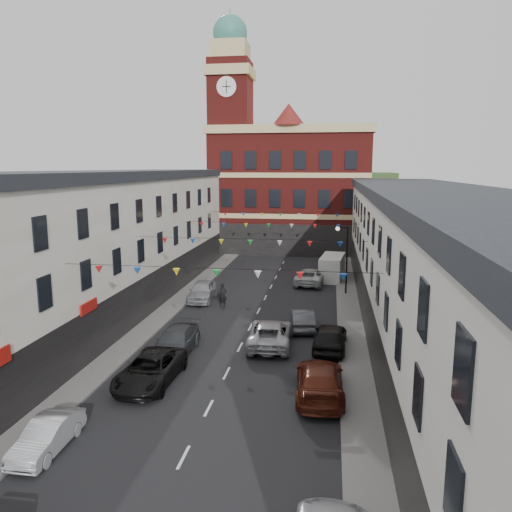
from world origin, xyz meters
The scene contains 20 objects.
ground centered at (0.00, 0.00, 0.00)m, with size 160.00×160.00×0.00m, color black.
pavement_left centered at (-6.90, 2.00, 0.07)m, with size 1.80×64.00×0.15m, color #605E5B.
pavement_right centered at (6.90, 2.00, 0.07)m, with size 1.80×64.00×0.15m, color #605E5B.
terrace_left centered at (-11.78, 1.00, 5.35)m, with size 8.40×56.00×10.70m.
terrace_right centered at (11.78, 1.00, 4.85)m, with size 8.40×56.00×9.70m.
civic_building centered at (0.00, 37.95, 8.14)m, with size 20.60×13.30×18.50m.
clock_tower centered at (-7.50, 35.00, 14.93)m, with size 5.60×5.60×30.00m.
distant_hill centered at (-4.00, 62.00, 5.00)m, with size 40.00×14.00×10.00m, color #2D4C23.
street_lamp centered at (6.55, 14.00, 3.90)m, with size 1.10×0.36×6.00m.
car_left_b centered at (-5.40, -12.33, 0.63)m, with size 1.34×3.85×1.27m, color #BABDC3.
car_left_c centered at (-3.60, -5.83, 0.76)m, with size 2.52×5.46×1.52m, color black.
car_left_d centered at (-3.60, -1.60, 0.75)m, with size 2.09×5.14×1.49m, color #393C3F.
car_left_e centered at (-5.10, 10.36, 0.82)m, with size 1.94×4.81×1.64m, color #96979E.
car_right_c centered at (5.03, -5.93, 0.82)m, with size 2.29×5.63×1.63m, color #561E11.
car_right_d centered at (5.50, 0.42, 0.82)m, with size 1.94×4.81×1.64m, color black.
car_right_e centered at (3.60, 4.22, 0.70)m, with size 1.47×4.22×1.39m, color #494A50.
car_right_f centered at (3.63, 17.54, 0.76)m, with size 2.52×5.47×1.52m, color silver.
moving_car centered at (1.80, 0.63, 0.78)m, with size 2.60×5.63×1.56m, color #B2B3B9.
white_van centered at (5.60, 20.14, 1.17)m, with size 2.04×5.30×2.35m, color silver.
pedestrian centered at (-3.00, 8.76, 0.94)m, with size 0.69×0.45×1.89m, color black.
Camera 1 is at (5.36, -28.86, 10.99)m, focal length 35.00 mm.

